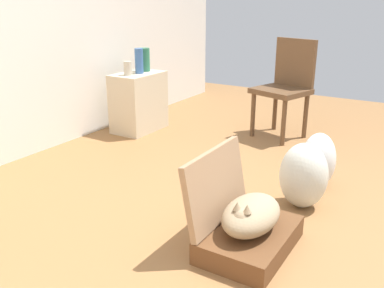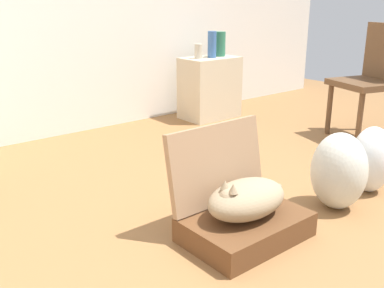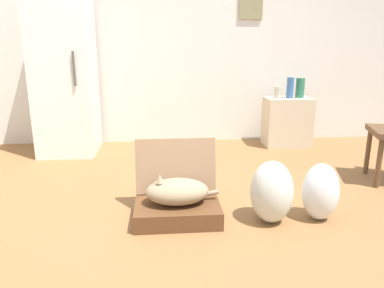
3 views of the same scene
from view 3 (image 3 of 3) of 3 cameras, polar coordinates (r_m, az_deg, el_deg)
name	(u,v)px [view 3 (image 3 of 3)]	position (r m, az deg, el deg)	size (l,w,h in m)	color
ground_plane	(208,215)	(2.68, 2.57, -11.11)	(7.68, 7.68, 0.00)	olive
wall_back	(186,38)	(4.66, -0.97, 16.48)	(6.40, 0.15, 2.60)	silver
suitcase_base	(177,211)	(2.59, -2.31, -10.59)	(0.59, 0.41, 0.12)	brown
suitcase_lid	(176,166)	(2.69, -2.59, -3.47)	(0.59, 0.41, 0.04)	#9B7756
cat	(177,191)	(2.53, -2.46, -7.47)	(0.52, 0.28, 0.21)	#998466
plastic_bag_white	(272,192)	(2.56, 12.50, -7.41)	(0.29, 0.31, 0.44)	silver
plastic_bag_clear	(321,192)	(2.69, 19.68, -7.15)	(0.25, 0.25, 0.41)	silver
refrigerator	(65,75)	(4.33, -19.44, 10.26)	(0.61, 0.71, 1.77)	silver
side_table	(287,122)	(4.59, 14.80, 3.41)	(0.55, 0.35, 0.59)	beige
vase_tall	(278,92)	(4.50, 13.41, 7.97)	(0.08, 0.08, 0.13)	#B7AD99
vase_short	(300,88)	(4.59, 16.75, 8.51)	(0.10, 0.10, 0.24)	#2D7051
vase_round	(290,88)	(4.51, 15.27, 8.59)	(0.08, 0.08, 0.25)	#38609E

